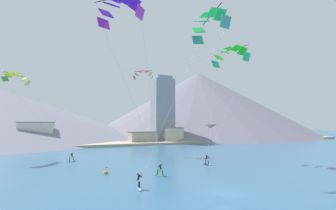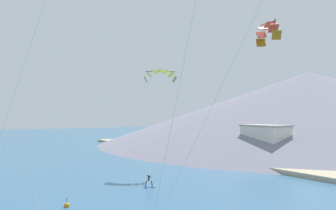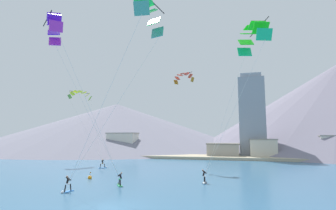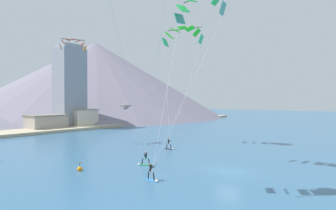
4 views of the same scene
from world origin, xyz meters
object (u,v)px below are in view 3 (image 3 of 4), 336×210
object	(u,v)px
kitesurfer_far_left	(104,165)
race_marker_buoy	(90,178)
kitesurfer_near_lead	(66,187)
kitesurfer_near_trail	(204,179)
parafoil_kite_far_left	(80,95)
parafoil_kite_near_trail	(253,35)
kitesurfer_mid_center	(120,182)
parafoil_kite_mid_center	(54,27)
parafoil_kite_near_lead	(148,13)
parafoil_kite_distant_high_outer	(184,77)

from	to	relation	value
kitesurfer_far_left	race_marker_buoy	bearing A→B (deg)	-69.80
kitesurfer_near_lead	kitesurfer_far_left	size ratio (longest dim) A/B	1.04
kitesurfer_near_trail	parafoil_kite_far_left	world-z (taller)	parafoil_kite_far_left
kitesurfer_near_trail	kitesurfer_far_left	distance (m)	23.23
parafoil_kite_near_trail	race_marker_buoy	world-z (taller)	parafoil_kite_near_trail
kitesurfer_mid_center	parafoil_kite_mid_center	xyz separation A→B (m)	(-6.06, -5.26, 17.82)
kitesurfer_far_left	parafoil_kite_near_trail	world-z (taller)	parafoil_kite_near_trail
kitesurfer_mid_center	race_marker_buoy	world-z (taller)	kitesurfer_mid_center
parafoil_kite_mid_center	race_marker_buoy	bearing A→B (deg)	90.60
kitesurfer_near_lead	parafoil_kite_mid_center	xyz separation A→B (m)	(-2.28, -0.32, 17.77)
parafoil_kite_near_lead	parafoil_kite_near_trail	size ratio (longest dim) A/B	0.98
parafoil_kite_near_trail	parafoil_kite_mid_center	xyz separation A→B (m)	(-22.31, -11.74, -1.24)
kitesurfer_near_lead	kitesurfer_near_trail	distance (m)	16.10
parafoil_kite_near_lead	parafoil_kite_far_left	size ratio (longest dim) A/B	1.25
parafoil_kite_mid_center	parafoil_kite_distant_high_outer	size ratio (longest dim) A/B	4.06
kitesurfer_near_trail	race_marker_buoy	distance (m)	15.78
kitesurfer_near_trail	kitesurfer_mid_center	size ratio (longest dim) A/B	1.06
kitesurfer_near_trail	kitesurfer_far_left	bearing A→B (deg)	150.27
parafoil_kite_near_trail	parafoil_kite_far_left	bearing A→B (deg)	156.00
kitesurfer_near_lead	parafoil_kite_near_trail	distance (m)	29.88
kitesurfer_mid_center	race_marker_buoy	size ratio (longest dim) A/B	1.63
kitesurfer_near_trail	parafoil_kite_distant_high_outer	xyz separation A→B (m)	(-6.02, 17.54, 17.37)
kitesurfer_mid_center	parafoil_kite_distant_high_outer	size ratio (longest dim) A/B	0.37
parafoil_kite_mid_center	kitesurfer_far_left	bearing A→B (deg)	102.21
parafoil_kite_mid_center	parafoil_kite_far_left	distance (m)	32.38
kitesurfer_mid_center	parafoil_kite_near_trail	distance (m)	25.87
parafoil_kite_far_left	parafoil_kite_near_lead	bearing A→B (deg)	-46.45
kitesurfer_near_lead	parafoil_kite_near_lead	world-z (taller)	parafoil_kite_near_lead
kitesurfer_mid_center	parafoil_kite_mid_center	size ratio (longest dim) A/B	0.09
kitesurfer_mid_center	parafoil_kite_far_left	bearing A→B (deg)	132.54
kitesurfer_near_trail	parafoil_kite_far_left	size ratio (longest dim) A/B	0.12
kitesurfer_near_trail	kitesurfer_far_left	xyz separation A→B (m)	(-20.17, 11.52, -0.04)
kitesurfer_far_left	parafoil_kite_far_left	distance (m)	19.96
kitesurfer_near_lead	parafoil_kite_mid_center	distance (m)	17.92
parafoil_kite_near_lead	parafoil_kite_far_left	distance (m)	38.18
kitesurfer_mid_center	parafoil_kite_mid_center	bearing A→B (deg)	-139.05
kitesurfer_near_lead	parafoil_kite_near_trail	size ratio (longest dim) A/B	0.09
kitesurfer_near_lead	kitesurfer_near_trail	world-z (taller)	kitesurfer_near_trail
parafoil_kite_mid_center	kitesurfer_near_lead	bearing A→B (deg)	7.96
parafoil_kite_near_trail	race_marker_buoy	distance (m)	29.75
kitesurfer_far_left	kitesurfer_near_trail	bearing A→B (deg)	-29.73
kitesurfer_near_lead	race_marker_buoy	distance (m)	8.82
parafoil_kite_near_trail	parafoil_kite_mid_center	distance (m)	25.24
kitesurfer_near_trail	kitesurfer_mid_center	bearing A→B (deg)	-157.41
kitesurfer_near_lead	kitesurfer_near_trail	size ratio (longest dim) A/B	1.01
kitesurfer_near_lead	parafoil_kite_far_left	xyz separation A→B (m)	(-17.50, 28.12, 14.98)
kitesurfer_far_left	parafoil_kite_near_trail	bearing A→B (deg)	-18.64
kitesurfer_near_lead	parafoil_kite_near_trail	world-z (taller)	parafoil_kite_near_trail
kitesurfer_near_lead	parafoil_kite_far_left	size ratio (longest dim) A/B	0.12
kitesurfer_far_left	parafoil_kite_mid_center	world-z (taller)	parafoil_kite_mid_center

